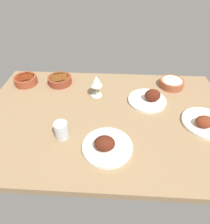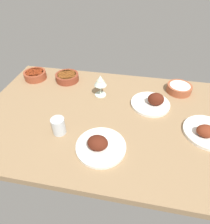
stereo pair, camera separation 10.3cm
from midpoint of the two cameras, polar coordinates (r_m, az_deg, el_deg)
name	(u,v)px [view 2 (the right image)]	position (r cm, az deg, el deg)	size (l,w,h in cm)	color
dining_table	(105,117)	(108.07, 2.72, -1.71)	(140.00, 90.00, 4.00)	#937551
plate_center_main	(207,132)	(110.06, 30.57, -5.24)	(23.85, 23.85, 7.14)	white
plate_far_side	(152,102)	(115.92, 16.38, 2.70)	(22.70, 22.70, 9.10)	white
plate_near_viewer	(100,145)	(89.01, 1.78, -10.06)	(23.46, 23.46, 7.87)	white
bowl_soup	(67,77)	(135.57, -9.06, 10.18)	(15.72, 15.72, 4.81)	brown
bowl_cream	(179,88)	(133.29, 23.34, 6.45)	(15.38, 15.38, 4.75)	#A35133
bowl_sauce	(35,75)	(142.99, -18.15, 10.41)	(15.02, 15.02, 5.15)	brown
wine_glass	(100,82)	(115.41, 1.17, 8.98)	(7.60, 7.60, 14.00)	silver
water_tumbler	(59,126)	(95.71, -10.69, -4.24)	(6.64, 6.64, 8.86)	silver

